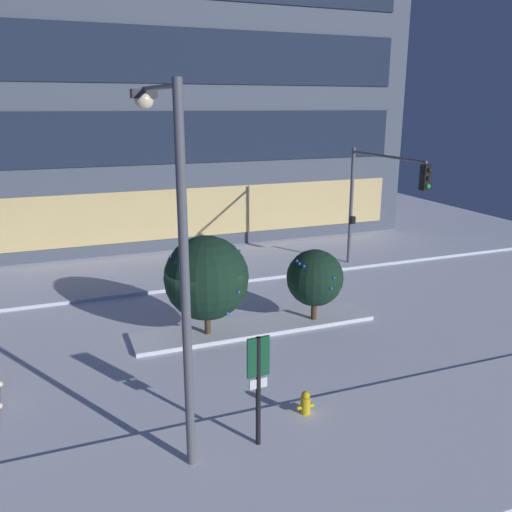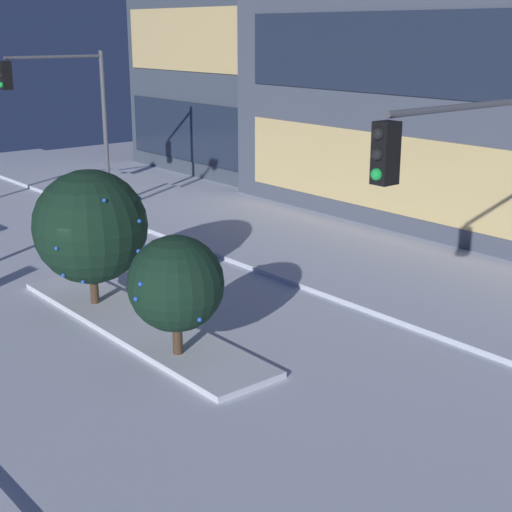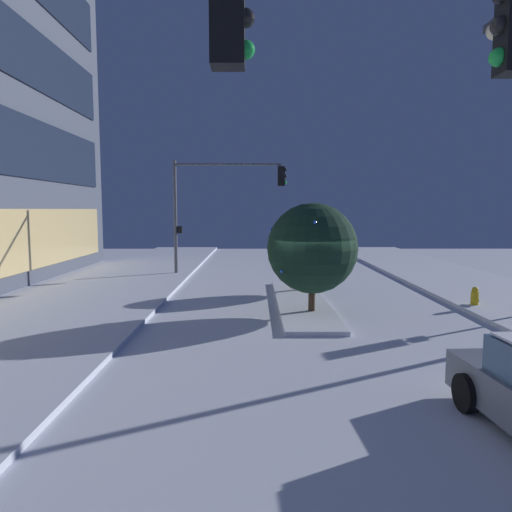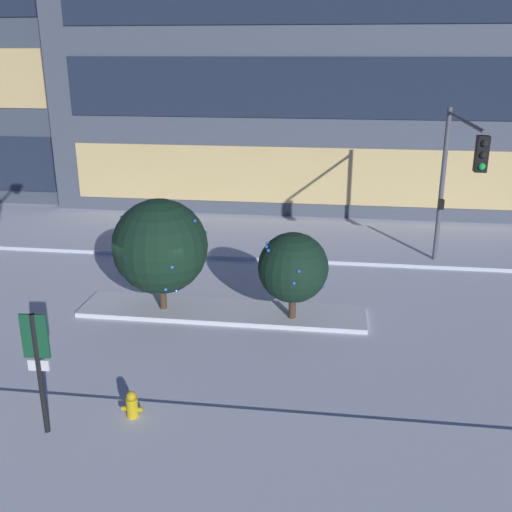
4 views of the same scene
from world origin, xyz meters
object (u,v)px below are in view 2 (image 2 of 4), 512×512
Objects in this scene: traffic_light_corner_far_right at (495,188)px; decorated_tree_left_of_median at (90,227)px; traffic_light_corner_far_left at (65,103)px; decorated_tree_median at (176,284)px.

decorated_tree_left_of_median is at bearing -68.26° from traffic_light_corner_far_right.
decorated_tree_median is at bearing 72.13° from traffic_light_corner_far_left.
traffic_light_corner_far_right is 1.62× the size of decorated_tree_left_of_median.
traffic_light_corner_far_right is 19.18m from traffic_light_corner_far_left.
decorated_tree_median is 4.12m from decorated_tree_left_of_median.
traffic_light_corner_far_left is 1.70× the size of decorated_tree_left_of_median.
traffic_light_corner_far_right is at bearing 87.96° from traffic_light_corner_far_left.
decorated_tree_median is at bearing -2.20° from decorated_tree_left_of_median.
traffic_light_corner_far_left reaches higher than traffic_light_corner_far_right.
traffic_light_corner_far_left reaches higher than decorated_tree_median.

